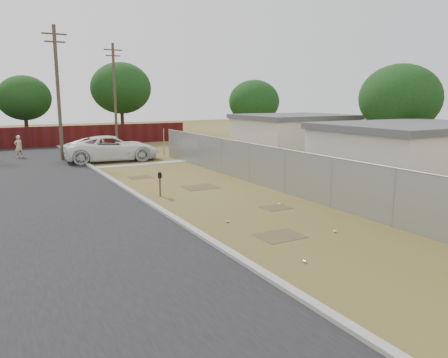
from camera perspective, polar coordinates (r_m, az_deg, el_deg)
ground at (r=18.42m, az=0.12°, el=-2.85°), size 120.00×120.00×0.00m
street at (r=24.17m, az=-23.84°, el=-0.47°), size 15.10×60.00×0.12m
chainlink_fence at (r=20.74m, az=6.30°, el=0.87°), size 0.10×27.06×2.02m
privacy_fence at (r=40.89m, az=-25.12°, el=4.88°), size 30.00×0.12×1.80m
utility_poles at (r=36.67m, az=-21.41°, el=10.55°), size 12.60×8.24×9.00m
houses at (r=26.44m, az=15.44°, el=4.32°), size 9.30×17.24×3.10m
horizon_trees at (r=40.36m, az=-15.52°, el=10.74°), size 33.32×31.94×7.78m
mailbox at (r=19.22m, az=-8.39°, el=0.25°), size 0.30×0.47×1.10m
pickup_truck at (r=30.75m, az=-14.43°, el=3.90°), size 6.46×3.42×1.73m
pedestrian at (r=34.65m, az=-25.25°, el=3.85°), size 0.69×0.59×1.61m
scattered_litter at (r=14.81m, az=7.87°, el=-6.16°), size 3.22×5.55×0.07m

